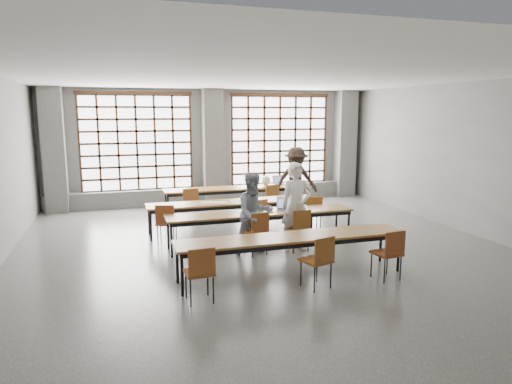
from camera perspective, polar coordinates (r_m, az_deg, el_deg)
floor at (r=9.44m, az=1.25°, el=-7.34°), size 11.00×11.00×0.00m
ceiling at (r=9.04m, az=1.34°, el=14.35°), size 11.00×11.00×0.00m
wall_back at (r=14.38m, az=-5.63°, el=5.70°), size 10.00×0.00×10.00m
wall_front at (r=4.30m, az=25.07°, el=-5.27°), size 10.00×0.00×10.00m
wall_right at (r=11.65m, az=25.40°, el=3.79°), size 0.00×11.00×11.00m
column_left at (r=13.92m, az=-23.93°, el=4.76°), size 0.60×0.55×3.50m
column_mid at (r=14.10m, az=-5.41°, el=5.63°), size 0.60×0.55×3.50m
column_right at (r=15.64m, az=11.04°, el=5.91°), size 0.60×0.55×3.50m
window_left at (r=14.02m, az=-14.68°, el=5.94°), size 3.32×0.12×3.00m
window_right at (r=14.90m, az=2.98°, el=6.47°), size 3.32×0.12×3.00m
sill_ledge at (r=14.37m, az=-5.37°, el=-0.32°), size 9.80×0.35×0.50m
desk_row_a at (r=12.77m, az=-2.52°, el=0.30°), size 4.00×0.70×0.73m
desk_row_b at (r=10.79m, az=-2.96°, el=-1.51°), size 4.00×0.70×0.73m
desk_row_c at (r=9.65m, az=0.63°, el=-2.87°), size 4.00×0.70×0.73m
desk_row_d at (r=7.83m, az=4.54°, el=-5.96°), size 4.00×0.70×0.73m
chair_back_left at (r=11.91m, az=-8.26°, el=-1.13°), size 0.44×0.45×0.88m
chair_back_mid at (r=12.43m, az=1.83°, el=-0.57°), size 0.47×0.48×0.88m
chair_back_right at (r=12.70m, az=5.11°, el=-0.38°), size 0.52×0.52×0.88m
chair_mid_left at (r=9.94m, az=-11.18°, el=-3.44°), size 0.52×0.52×0.88m
chair_mid_centre at (r=10.34m, az=0.17°, el=-2.73°), size 0.52×0.52×0.88m
chair_mid_right at (r=10.81m, az=7.11°, el=-2.25°), size 0.48×0.49×0.88m
chair_front_left at (r=9.02m, az=0.14°, el=-4.63°), size 0.51×0.52×0.88m
chair_front_right at (r=9.31m, az=5.38°, el=-4.21°), size 0.46×0.46×0.88m
chair_near_left at (r=6.85m, az=-6.99°, el=-9.50°), size 0.44×0.45×0.88m
chair_near_mid at (r=7.40m, az=7.93°, el=-8.02°), size 0.52×0.52×0.88m
chair_near_right at (r=8.01m, az=16.39°, el=-6.94°), size 0.47×0.47×0.88m
student_male at (r=9.34m, az=5.08°, el=-1.83°), size 0.68×0.46×1.81m
student_female at (r=9.06m, az=-0.22°, el=-2.70°), size 0.87×0.72×1.64m
student_back at (r=12.76m, az=5.01°, el=1.45°), size 1.29×0.86×1.85m
laptop_front at (r=9.90m, az=3.61°, el=-1.80°), size 0.45×0.42×0.26m
laptop_back at (r=13.24m, az=2.96°, el=1.20°), size 0.43×0.39×0.26m
mouse at (r=9.94m, az=5.90°, el=-2.05°), size 0.11×0.10×0.04m
green_box at (r=9.69m, az=0.21°, el=-2.15°), size 0.27×0.16×0.09m
phone at (r=9.60m, az=1.84°, el=-2.50°), size 0.13×0.07×0.01m
paper_sheet_a at (r=10.70m, az=-6.15°, el=-1.29°), size 0.32×0.24×0.00m
paper_sheet_b at (r=10.66m, az=-4.46°, el=-1.30°), size 0.32×0.24×0.00m
paper_sheet_c at (r=10.80m, az=-2.45°, el=-1.13°), size 0.34×0.28×0.00m
backpack at (r=11.27m, az=4.88°, el=0.34°), size 0.36×0.28×0.40m
plastic_bag at (r=13.04m, az=1.25°, el=1.43°), size 0.31×0.27×0.29m
red_pouch at (r=6.93m, az=-7.13°, el=-9.57°), size 0.21×0.10×0.06m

